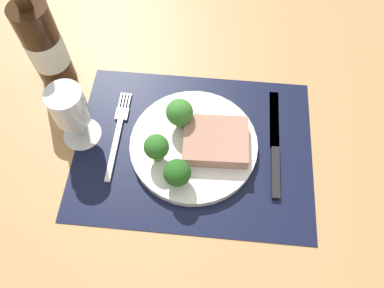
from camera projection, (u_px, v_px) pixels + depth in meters
ground_plane at (194, 151)px, 71.05cm from camera, size 140.00×110.00×3.00cm
placemat at (194, 147)px, 69.60cm from camera, size 43.60×32.87×0.30cm
plate at (194, 145)px, 68.77cm from camera, size 23.31×23.31×1.60cm
steak at (216, 140)px, 66.85cm from camera, size 11.78×9.75×2.67cm
broccoli_front_edge at (157, 147)px, 63.50cm from camera, size 4.35×4.35×6.03cm
broccoli_near_fork at (177, 173)px, 61.71cm from camera, size 4.65×4.65×5.61cm
broccoli_near_steak at (180, 113)px, 66.61cm from camera, size 4.89×4.89×6.42cm
fork at (118, 133)px, 70.58cm from camera, size 2.40×19.20×0.50cm
knife at (275, 150)px, 68.79cm from camera, size 1.80×23.00×0.80cm
wine_bottle at (44, 45)px, 69.22cm from camera, size 7.06×7.06×27.72cm
wine_glass at (70, 109)px, 63.63cm from camera, size 7.19×7.19×12.93cm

